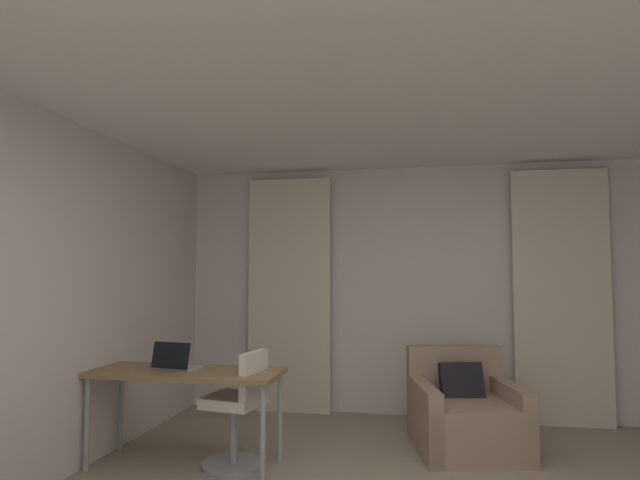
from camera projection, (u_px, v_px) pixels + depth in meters
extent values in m
cube|color=silver|center=(419.00, 290.00, 5.55)|extent=(5.12, 0.06, 2.60)
cube|color=white|center=(412.00, 44.00, 2.67)|extent=(5.12, 6.12, 0.06)
cube|color=beige|center=(289.00, 294.00, 5.68)|extent=(0.90, 0.06, 2.50)
cube|color=beige|center=(561.00, 296.00, 5.16)|extent=(0.90, 0.06, 2.50)
cube|color=#997A66|center=(467.00, 426.00, 4.37)|extent=(1.00, 1.03, 0.42)
cube|color=#997A66|center=(454.00, 368.00, 4.75)|extent=(0.84, 0.32, 0.40)
cube|color=#997A66|center=(509.00, 417.00, 4.38)|extent=(0.30, 0.87, 0.56)
cube|color=#997A66|center=(424.00, 417.00, 4.36)|extent=(0.30, 0.87, 0.56)
cube|color=black|center=(462.00, 384.00, 4.52)|extent=(0.39, 0.27, 0.37)
cube|color=olive|center=(187.00, 373.00, 4.07)|extent=(1.47, 0.56, 0.04)
cylinder|color=#99999E|center=(121.00, 409.00, 4.40)|extent=(0.04, 0.04, 0.68)
cylinder|color=#99999E|center=(280.00, 417.00, 4.14)|extent=(0.04, 0.04, 0.68)
cylinder|color=#99999E|center=(87.00, 424.00, 3.95)|extent=(0.04, 0.04, 0.68)
cylinder|color=#99999E|center=(263.00, 435.00, 3.69)|extent=(0.04, 0.04, 0.68)
cylinder|color=gray|center=(234.00, 436.00, 4.01)|extent=(0.06, 0.06, 0.46)
cylinder|color=gray|center=(233.00, 465.00, 4.00)|extent=(0.48, 0.48, 0.04)
cube|color=silver|center=(234.00, 400.00, 4.03)|extent=(0.46, 0.46, 0.08)
cube|color=silver|center=(254.00, 374.00, 3.98)|extent=(0.12, 0.36, 0.34)
cube|color=#ADADB2|center=(179.00, 367.00, 4.13)|extent=(0.35, 0.26, 0.02)
cube|color=black|center=(171.00, 355.00, 4.04)|extent=(0.32, 0.10, 0.20)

